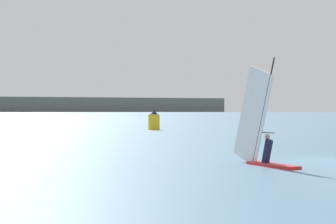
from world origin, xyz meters
TOP-DOWN VIEW (x-y plane):
  - ground_plane at (0.00, 0.00)m, footprint 4000.00×4000.00m
  - windsurfer at (-3.67, -1.69)m, footprint 1.92×3.93m
  - distant_headland at (-137.39, 1102.52)m, footprint 1076.93×650.33m
  - channel_buoy at (-6.32, 39.86)m, footprint 1.35×1.35m

SIDE VIEW (x-z plane):
  - ground_plane at x=0.00m, z-range 0.00..0.00m
  - channel_buoy at x=-6.32m, z-range -0.11..2.20m
  - windsurfer at x=-3.67m, z-range -1.07..3.45m
  - distant_headland at x=-137.39m, z-range 0.00..25.31m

